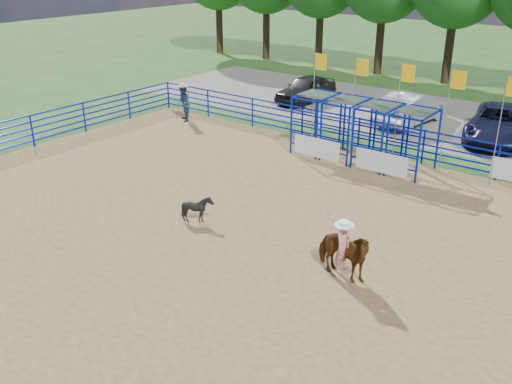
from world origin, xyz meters
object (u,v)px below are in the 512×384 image
(horse_and_rider, at_px, (343,250))
(spectator_cowboy, at_px, (183,103))
(calf, at_px, (198,209))
(car_a, at_px, (306,89))
(car_b, at_px, (411,108))
(car_c, at_px, (500,123))

(horse_and_rider, relative_size, spectator_cowboy, 1.25)
(calf, distance_m, car_a, 16.92)
(spectator_cowboy, height_order, car_b, spectator_cowboy)
(spectator_cowboy, relative_size, car_c, 0.33)
(calf, relative_size, car_c, 0.16)
(calf, bearing_deg, horse_and_rider, -79.23)
(calf, distance_m, car_b, 15.31)
(horse_and_rider, height_order, car_a, horse_and_rider)
(car_b, bearing_deg, car_c, -175.30)
(horse_and_rider, height_order, spectator_cowboy, horse_and_rider)
(car_b, xyz_separation_m, car_c, (4.47, -0.13, -0.01))
(car_a, xyz_separation_m, car_b, (6.78, -0.53, 0.07))
(spectator_cowboy, relative_size, car_a, 0.44)
(car_b, height_order, car_c, car_b)
(calf, distance_m, spectator_cowboy, 12.17)
(horse_and_rider, xyz_separation_m, spectator_cowboy, (-14.28, 8.56, 0.11))
(horse_and_rider, distance_m, car_c, 15.32)
(horse_and_rider, bearing_deg, car_c, 90.96)
(horse_and_rider, xyz_separation_m, car_c, (-0.26, 15.32, -0.07))
(horse_and_rider, relative_size, car_c, 0.42)
(calf, distance_m, car_c, 16.03)
(calf, height_order, car_a, car_a)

